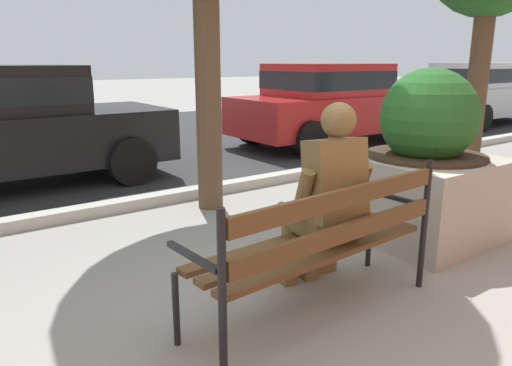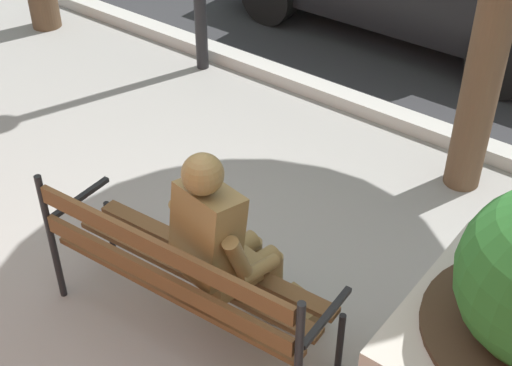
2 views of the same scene
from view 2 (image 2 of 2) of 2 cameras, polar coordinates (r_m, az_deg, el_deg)
ground_plane at (r=4.48m, az=-5.08°, el=-11.72°), size 80.00×80.00×0.00m
curb_stone at (r=6.34m, az=12.67°, el=4.61°), size 60.00×0.20×0.12m
park_bench at (r=4.06m, az=-6.11°, el=-7.13°), size 1.83×0.64×0.95m
bronze_statue_seated at (r=3.98m, az=-2.10°, el=-5.43°), size 0.73×0.79×1.37m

